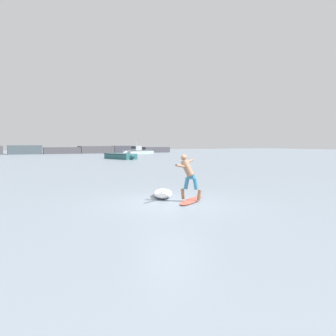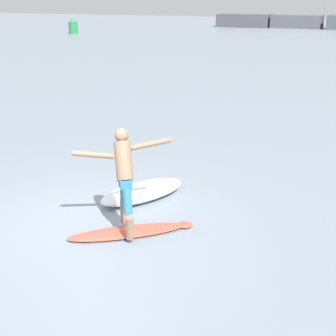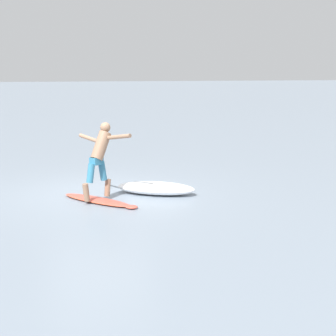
{
  "view_description": "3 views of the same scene",
  "coord_description": "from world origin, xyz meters",
  "views": [
    {
      "loc": [
        -5.53,
        -10.68,
        2.22
      ],
      "look_at": [
        0.44,
        1.11,
        1.22
      ],
      "focal_mm": 35.0,
      "sensor_mm": 36.0,
      "label": 1
    },
    {
      "loc": [
        4.59,
        -6.22,
        3.81
      ],
      "look_at": [
        1.02,
        1.15,
        0.84
      ],
      "focal_mm": 50.0,
      "sensor_mm": 36.0,
      "label": 2
    },
    {
      "loc": [
        13.33,
        -0.96,
        3.05
      ],
      "look_at": [
        1.27,
        1.48,
        0.8
      ],
      "focal_mm": 60.0,
      "sensor_mm": 36.0,
      "label": 3
    }
  ],
  "objects": [
    {
      "name": "wave_foam_at_tail",
      "position": [
        0.33,
        1.38,
        0.15
      ],
      "size": [
        1.52,
        2.06,
        0.29
      ],
      "color": "white",
      "rests_on": "ground"
    },
    {
      "name": "surfer",
      "position": [
        0.75,
        0.02,
        1.1
      ],
      "size": [
        1.35,
        1.12,
        1.72
      ],
      "color": "#926D54",
      "rests_on": "surfboard"
    },
    {
      "name": "ground_plane",
      "position": [
        0.0,
        0.0,
        0.0
      ],
      "size": [
        200.0,
        200.0,
        0.0
      ],
      "primitive_type": "plane",
      "color": "gray"
    },
    {
      "name": "channel_marker_buoy",
      "position": [
        -29.8,
        39.58,
        0.79
      ],
      "size": [
        1.02,
        1.02,
        1.78
      ],
      "color": "#288447",
      "rests_on": "ground"
    },
    {
      "name": "surfboard",
      "position": [
        0.85,
        -0.05,
        0.04
      ],
      "size": [
        1.9,
        1.72,
        0.21
      ],
      "color": "#DF5442",
      "rests_on": "ground"
    }
  ]
}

